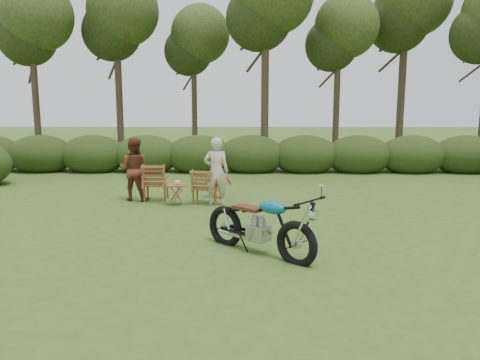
{
  "coord_description": "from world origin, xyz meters",
  "views": [
    {
      "loc": [
        -0.2,
        -8.5,
        2.64
      ],
      "look_at": [
        -0.35,
        1.79,
        0.9
      ],
      "focal_mm": 35.0,
      "sensor_mm": 36.0,
      "label": 1
    }
  ],
  "objects_px": {
    "lawn_chair_left": "(156,200)",
    "child": "(218,198)",
    "cup": "(177,183)",
    "side_table": "(177,195)",
    "adult_a": "(217,205)",
    "adult_b": "(135,200)",
    "motorcycle": "(258,253)",
    "lawn_chair_right": "(204,203)"
  },
  "relations": [
    {
      "from": "motorcycle",
      "to": "child",
      "type": "distance_m",
      "value": 4.82
    },
    {
      "from": "child",
      "to": "lawn_chair_right",
      "type": "bearing_deg",
      "value": 56.79
    },
    {
      "from": "adult_a",
      "to": "motorcycle",
      "type": "bearing_deg",
      "value": 104.63
    },
    {
      "from": "adult_b",
      "to": "child",
      "type": "xyz_separation_m",
      "value": [
        2.22,
        0.32,
        0.0
      ]
    },
    {
      "from": "side_table",
      "to": "lawn_chair_left",
      "type": "bearing_deg",
      "value": 137.4
    },
    {
      "from": "motorcycle",
      "to": "cup",
      "type": "xyz_separation_m",
      "value": [
        -1.99,
        3.84,
        0.58
      ]
    },
    {
      "from": "motorcycle",
      "to": "side_table",
      "type": "height_order",
      "value": "motorcycle"
    },
    {
      "from": "lawn_chair_right",
      "to": "lawn_chair_left",
      "type": "bearing_deg",
      "value": -4.59
    },
    {
      "from": "cup",
      "to": "child",
      "type": "height_order",
      "value": "cup"
    },
    {
      "from": "child",
      "to": "adult_a",
      "type": "bearing_deg",
      "value": 85.46
    },
    {
      "from": "cup",
      "to": "adult_b",
      "type": "distance_m",
      "value": 1.48
    },
    {
      "from": "lawn_chair_left",
      "to": "adult_a",
      "type": "relative_size",
      "value": 0.57
    },
    {
      "from": "child",
      "to": "side_table",
      "type": "bearing_deg",
      "value": 35.77
    },
    {
      "from": "lawn_chair_right",
      "to": "child",
      "type": "distance_m",
      "value": 0.7
    },
    {
      "from": "side_table",
      "to": "child",
      "type": "relative_size",
      "value": 0.47
    },
    {
      "from": "cup",
      "to": "adult_a",
      "type": "xyz_separation_m",
      "value": [
        1.0,
        0.01,
        -0.58
      ]
    },
    {
      "from": "cup",
      "to": "adult_a",
      "type": "distance_m",
      "value": 1.16
    },
    {
      "from": "lawn_chair_right",
      "to": "lawn_chair_left",
      "type": "distance_m",
      "value": 1.37
    },
    {
      "from": "motorcycle",
      "to": "adult_b",
      "type": "relative_size",
      "value": 1.35
    },
    {
      "from": "motorcycle",
      "to": "side_table",
      "type": "distance_m",
      "value": 4.34
    },
    {
      "from": "lawn_chair_left",
      "to": "cup",
      "type": "bearing_deg",
      "value": 137.91
    },
    {
      "from": "lawn_chair_right",
      "to": "cup",
      "type": "bearing_deg",
      "value": 30.16
    },
    {
      "from": "cup",
      "to": "side_table",
      "type": "bearing_deg",
      "value": -156.28
    },
    {
      "from": "lawn_chair_right",
      "to": "adult_b",
      "type": "height_order",
      "value": "adult_b"
    },
    {
      "from": "lawn_chair_left",
      "to": "child",
      "type": "bearing_deg",
      "value": -171.02
    },
    {
      "from": "lawn_chair_left",
      "to": "child",
      "type": "distance_m",
      "value": 1.68
    },
    {
      "from": "motorcycle",
      "to": "adult_a",
      "type": "relative_size",
      "value": 1.31
    },
    {
      "from": "lawn_chair_left",
      "to": "child",
      "type": "height_order",
      "value": "child"
    },
    {
      "from": "motorcycle",
      "to": "cup",
      "type": "distance_m",
      "value": 4.37
    },
    {
      "from": "cup",
      "to": "adult_b",
      "type": "relative_size",
      "value": 0.08
    },
    {
      "from": "lawn_chair_right",
      "to": "side_table",
      "type": "relative_size",
      "value": 1.69
    },
    {
      "from": "side_table",
      "to": "adult_a",
      "type": "height_order",
      "value": "adult_a"
    },
    {
      "from": "lawn_chair_right",
      "to": "adult_a",
      "type": "height_order",
      "value": "adult_a"
    },
    {
      "from": "cup",
      "to": "adult_b",
      "type": "bearing_deg",
      "value": 155.69
    },
    {
      "from": "adult_b",
      "to": "lawn_chair_right",
      "type": "bearing_deg",
      "value": -179.9
    },
    {
      "from": "lawn_chair_right",
      "to": "child",
      "type": "height_order",
      "value": "child"
    },
    {
      "from": "side_table",
      "to": "adult_a",
      "type": "xyz_separation_m",
      "value": [
        1.03,
        0.02,
        -0.27
      ]
    },
    {
      "from": "lawn_chair_right",
      "to": "child",
      "type": "xyz_separation_m",
      "value": [
        0.33,
        0.62,
        0.0
      ]
    },
    {
      "from": "adult_a",
      "to": "adult_b",
      "type": "xyz_separation_m",
      "value": [
        -2.24,
        0.55,
        0.0
      ]
    },
    {
      "from": "lawn_chair_left",
      "to": "adult_b",
      "type": "distance_m",
      "value": 0.57
    },
    {
      "from": "adult_a",
      "to": "adult_b",
      "type": "distance_m",
      "value": 2.3
    },
    {
      "from": "motorcycle",
      "to": "adult_a",
      "type": "xyz_separation_m",
      "value": [
        -0.99,
        3.86,
        0.0
      ]
    }
  ]
}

